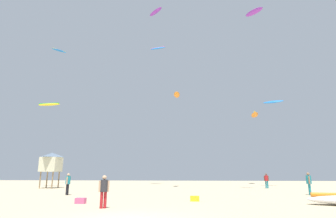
{
  "coord_description": "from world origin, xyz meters",
  "views": [
    {
      "loc": [
        2.71,
        -10.67,
        1.65
      ],
      "look_at": [
        0.0,
        16.2,
        7.99
      ],
      "focal_mm": 29.61,
      "sensor_mm": 36.0,
      "label": 1
    }
  ],
  "objects_px": {
    "kite_aloft_1": "(254,12)",
    "kite_aloft_3": "(273,102)",
    "person_midground": "(266,180)",
    "kite_aloft_6": "(156,12)",
    "kite_aloft_2": "(177,95)",
    "gear_bag": "(81,201)",
    "kite_aloft_7": "(255,115)",
    "cooler_box": "(195,199)",
    "person_foreground": "(104,189)",
    "person_left": "(309,182)",
    "person_right": "(68,182)",
    "kite_aloft_4": "(59,50)",
    "lifeguard_tower": "(51,162)",
    "kite_aloft_5": "(158,48)",
    "kite_aloft_0": "(49,105)"
  },
  "relations": [
    {
      "from": "kite_aloft_1",
      "to": "kite_aloft_3",
      "type": "xyz_separation_m",
      "value": [
        3.99,
        9.78,
        -8.22
      ]
    },
    {
      "from": "kite_aloft_0",
      "to": "kite_aloft_3",
      "type": "bearing_deg",
      "value": 7.97
    },
    {
      "from": "lifeguard_tower",
      "to": "kite_aloft_1",
      "type": "height_order",
      "value": "kite_aloft_1"
    },
    {
      "from": "kite_aloft_2",
      "to": "kite_aloft_6",
      "type": "xyz_separation_m",
      "value": [
        -3.57,
        4.11,
        15.1
      ]
    },
    {
      "from": "kite_aloft_0",
      "to": "kite_aloft_2",
      "type": "bearing_deg",
      "value": 1.27
    },
    {
      "from": "kite_aloft_2",
      "to": "kite_aloft_5",
      "type": "distance_m",
      "value": 14.0
    },
    {
      "from": "person_midground",
      "to": "kite_aloft_5",
      "type": "xyz_separation_m",
      "value": [
        -14.26,
        8.67,
        21.56
      ]
    },
    {
      "from": "gear_bag",
      "to": "kite_aloft_5",
      "type": "distance_m",
      "value": 35.29
    },
    {
      "from": "person_left",
      "to": "person_foreground",
      "type": "bearing_deg",
      "value": 48.05
    },
    {
      "from": "gear_bag",
      "to": "kite_aloft_5",
      "type": "xyz_separation_m",
      "value": [
        0.52,
        27.27,
        22.39
      ]
    },
    {
      "from": "gear_bag",
      "to": "kite_aloft_3",
      "type": "xyz_separation_m",
      "value": [
        17.58,
        23.0,
        11.36
      ]
    },
    {
      "from": "kite_aloft_1",
      "to": "kite_aloft_2",
      "type": "distance_m",
      "value": 13.58
    },
    {
      "from": "cooler_box",
      "to": "kite_aloft_5",
      "type": "xyz_separation_m",
      "value": [
        -5.95,
        25.2,
        22.39
      ]
    },
    {
      "from": "kite_aloft_0",
      "to": "kite_aloft_4",
      "type": "relative_size",
      "value": 1.36
    },
    {
      "from": "kite_aloft_6",
      "to": "cooler_box",
      "type": "bearing_deg",
      "value": -74.69
    },
    {
      "from": "person_foreground",
      "to": "kite_aloft_6",
      "type": "bearing_deg",
      "value": -24.61
    },
    {
      "from": "person_right",
      "to": "gear_bag",
      "type": "distance_m",
      "value": 7.33
    },
    {
      "from": "lifeguard_tower",
      "to": "gear_bag",
      "type": "distance_m",
      "value": 19.74
    },
    {
      "from": "person_left",
      "to": "kite_aloft_3",
      "type": "height_order",
      "value": "kite_aloft_3"
    },
    {
      "from": "person_midground",
      "to": "kite_aloft_3",
      "type": "xyz_separation_m",
      "value": [
        2.8,
        4.41,
        10.52
      ]
    },
    {
      "from": "person_midground",
      "to": "kite_aloft_2",
      "type": "height_order",
      "value": "kite_aloft_2"
    },
    {
      "from": "person_midground",
      "to": "gear_bag",
      "type": "bearing_deg",
      "value": -12.17
    },
    {
      "from": "person_midground",
      "to": "kite_aloft_4",
      "type": "height_order",
      "value": "kite_aloft_4"
    },
    {
      "from": "person_left",
      "to": "kite_aloft_1",
      "type": "distance_m",
      "value": 19.49
    },
    {
      "from": "person_foreground",
      "to": "kite_aloft_3",
      "type": "height_order",
      "value": "kite_aloft_3"
    },
    {
      "from": "kite_aloft_3",
      "to": "person_right",
      "type": "bearing_deg",
      "value": -141.85
    },
    {
      "from": "person_midground",
      "to": "person_left",
      "type": "relative_size",
      "value": 0.97
    },
    {
      "from": "cooler_box",
      "to": "person_foreground",
      "type": "bearing_deg",
      "value": -137.69
    },
    {
      "from": "cooler_box",
      "to": "kite_aloft_0",
      "type": "distance_m",
      "value": 27.84
    },
    {
      "from": "person_left",
      "to": "cooler_box",
      "type": "bearing_deg",
      "value": 44.97
    },
    {
      "from": "person_foreground",
      "to": "cooler_box",
      "type": "relative_size",
      "value": 2.83
    },
    {
      "from": "kite_aloft_0",
      "to": "kite_aloft_3",
      "type": "distance_m",
      "value": 31.04
    },
    {
      "from": "gear_bag",
      "to": "kite_aloft_2",
      "type": "bearing_deg",
      "value": 77.44
    },
    {
      "from": "kite_aloft_2",
      "to": "kite_aloft_6",
      "type": "height_order",
      "value": "kite_aloft_6"
    },
    {
      "from": "person_right",
      "to": "kite_aloft_6",
      "type": "height_order",
      "value": "kite_aloft_6"
    },
    {
      "from": "gear_bag",
      "to": "kite_aloft_1",
      "type": "bearing_deg",
      "value": 44.2
    },
    {
      "from": "person_midground",
      "to": "kite_aloft_6",
      "type": "xyz_separation_m",
      "value": [
        -14.09,
        4.6,
        25.93
      ]
    },
    {
      "from": "kite_aloft_1",
      "to": "kite_aloft_7",
      "type": "distance_m",
      "value": 20.77
    },
    {
      "from": "person_left",
      "to": "person_right",
      "type": "distance_m",
      "value": 19.48
    },
    {
      "from": "kite_aloft_7",
      "to": "kite_aloft_3",
      "type": "bearing_deg",
      "value": -85.25
    },
    {
      "from": "person_left",
      "to": "person_right",
      "type": "height_order",
      "value": "person_left"
    },
    {
      "from": "cooler_box",
      "to": "lifeguard_tower",
      "type": "bearing_deg",
      "value": 140.43
    },
    {
      "from": "kite_aloft_3",
      "to": "kite_aloft_6",
      "type": "height_order",
      "value": "kite_aloft_6"
    },
    {
      "from": "person_midground",
      "to": "person_left",
      "type": "distance_m",
      "value": 10.46
    },
    {
      "from": "kite_aloft_1",
      "to": "gear_bag",
      "type": "bearing_deg",
      "value": -135.8
    },
    {
      "from": "person_right",
      "to": "kite_aloft_4",
      "type": "height_order",
      "value": "kite_aloft_4"
    },
    {
      "from": "gear_bag",
      "to": "kite_aloft_0",
      "type": "bearing_deg",
      "value": 125.11
    },
    {
      "from": "person_left",
      "to": "kite_aloft_0",
      "type": "bearing_deg",
      "value": -8.77
    },
    {
      "from": "gear_bag",
      "to": "kite_aloft_3",
      "type": "distance_m",
      "value": 31.1
    },
    {
      "from": "person_foreground",
      "to": "person_left",
      "type": "bearing_deg",
      "value": -80.88
    }
  ]
}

